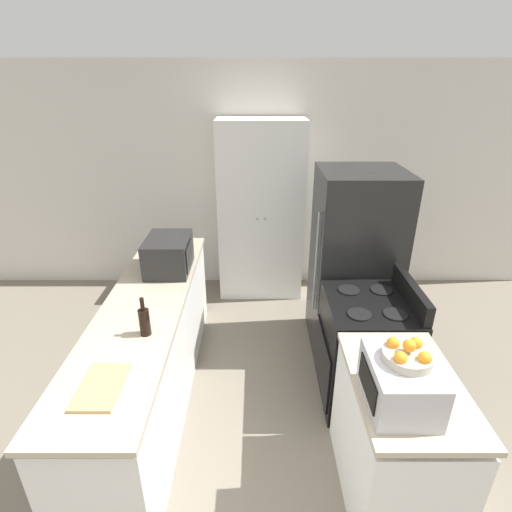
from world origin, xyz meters
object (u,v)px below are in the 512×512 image
Objects in this scene: wine_bottle at (144,321)px; fruit_bowl at (407,354)px; stove at (364,349)px; toaster_oven at (400,383)px; pantry_cabinet at (261,212)px; refrigerator at (354,262)px; microwave at (169,254)px.

fruit_bowl reaches higher than wine_bottle.
stove is 1.15m from toaster_oven.
fruit_bowl is at bearing -75.76° from pantry_cabinet.
refrigerator is 1.68m from microwave.
fruit_bowl is at bearing -45.48° from microwave.
toaster_oven is at bearing -142.23° from fruit_bowl.
pantry_cabinet is 2.84m from fruit_bowl.
stove is at bearing -18.71° from microwave.
refrigerator reaches higher than wine_bottle.
microwave is at bearing -123.36° from pantry_cabinet.
microwave is at bearing -172.60° from refrigerator.
toaster_oven is at bearing -46.12° from microwave.
microwave is (-0.80, -1.22, 0.02)m from pantry_cabinet.
wine_bottle is at bearing -109.69° from pantry_cabinet.
wine_bottle is at bearing 157.74° from toaster_oven.
pantry_cabinet reaches higher than microwave.
refrigerator is (0.05, 0.76, 0.40)m from stove.
microwave is (-1.61, 0.55, 0.58)m from stove.
fruit_bowl is at bearing 37.77° from toaster_oven.
fruit_bowl reaches higher than stove.
pantry_cabinet reaches higher than stove.
stove is 2.22× the size of microwave.
wine_bottle is at bearing -165.81° from stove.
stove is 3.85× the size of wine_bottle.
fruit_bowl is (0.02, 0.01, 0.17)m from toaster_oven.
toaster_oven is at bearing -76.20° from pantry_cabinet.
microwave is at bearing 161.29° from stove.
fruit_bowl is at bearing -21.51° from wine_bottle.
fruit_bowl is (0.70, -2.75, 0.17)m from pantry_cabinet.
wine_bottle reaches higher than toaster_oven.
stove is at bearing 14.19° from wine_bottle.
refrigerator reaches higher than fruit_bowl.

